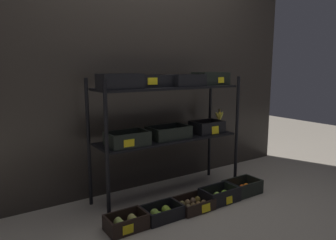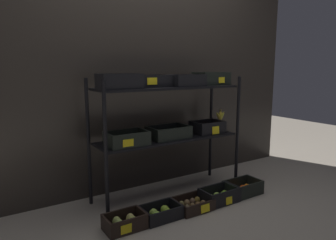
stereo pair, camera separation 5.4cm
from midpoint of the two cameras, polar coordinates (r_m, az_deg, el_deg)
name	(u,v)px [view 1 (the left image)]	position (r m, az deg, el deg)	size (l,w,h in m)	color
ground_plane	(168,194)	(3.13, -0.51, -13.49)	(10.00, 10.00, 0.00)	gray
storefront_wall	(146,80)	(3.23, -4.51, 7.37)	(3.81, 0.12, 2.21)	#2D2823
display_rack	(169,111)	(2.89, -0.37, 1.68)	(1.52, 0.45, 1.18)	black
crate_ground_pear	(126,223)	(2.53, -8.31, -18.19)	(0.31, 0.21, 0.12)	black
crate_ground_apple_green	(162,213)	(2.67, -1.73, -16.72)	(0.32, 0.22, 0.11)	black
crate_ground_kiwi	(193,205)	(2.83, 4.07, -15.21)	(0.32, 0.26, 0.10)	black
crate_ground_right_apple_green	(220,196)	(2.99, 8.91, -13.65)	(0.35, 0.22, 0.14)	black
crate_ground_tangerine	(242,189)	(3.22, 13.00, -12.16)	(0.35, 0.23, 0.13)	black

